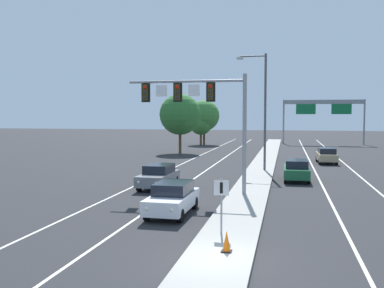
% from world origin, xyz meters
% --- Properties ---
extents(ground_plane, '(260.00, 260.00, 0.00)m').
position_xyz_m(ground_plane, '(0.00, 0.00, 0.00)').
color(ground_plane, '#28282B').
extents(median_island, '(2.40, 110.00, 0.15)m').
position_xyz_m(median_island, '(0.00, 18.00, 0.07)').
color(median_island, '#9E9B93').
rests_on(median_island, ground).
extents(lane_stripe_oncoming_center, '(0.14, 100.00, 0.01)m').
position_xyz_m(lane_stripe_oncoming_center, '(-4.70, 25.00, 0.00)').
color(lane_stripe_oncoming_center, silver).
rests_on(lane_stripe_oncoming_center, ground).
extents(lane_stripe_receding_center, '(0.14, 100.00, 0.01)m').
position_xyz_m(lane_stripe_receding_center, '(4.70, 25.00, 0.00)').
color(lane_stripe_receding_center, silver).
rests_on(lane_stripe_receding_center, ground).
extents(edge_stripe_left, '(0.14, 100.00, 0.01)m').
position_xyz_m(edge_stripe_left, '(-8.00, 25.00, 0.00)').
color(edge_stripe_left, silver).
rests_on(edge_stripe_left, ground).
extents(edge_stripe_right, '(0.14, 100.00, 0.01)m').
position_xyz_m(edge_stripe_right, '(8.00, 25.00, 0.00)').
color(edge_stripe_right, silver).
rests_on(edge_stripe_right, ground).
extents(overhead_signal_mast, '(7.33, 0.44, 7.20)m').
position_xyz_m(overhead_signal_mast, '(-2.81, 12.09, 5.50)').
color(overhead_signal_mast, gray).
rests_on(overhead_signal_mast, median_island).
extents(median_sign_post, '(0.60, 0.10, 2.20)m').
position_xyz_m(median_sign_post, '(-0.29, 3.00, 1.59)').
color(median_sign_post, gray).
rests_on(median_sign_post, median_island).
extents(street_lamp_median, '(2.58, 0.28, 10.00)m').
position_xyz_m(street_lamp_median, '(0.17, 24.09, 5.79)').
color(street_lamp_median, '#4C4C51').
rests_on(street_lamp_median, median_island).
extents(car_oncoming_white, '(1.86, 4.49, 1.58)m').
position_xyz_m(car_oncoming_white, '(-3.24, 6.51, 0.82)').
color(car_oncoming_white, silver).
rests_on(car_oncoming_white, ground).
extents(car_oncoming_grey, '(1.92, 4.51, 1.58)m').
position_xyz_m(car_oncoming_grey, '(-6.14, 13.85, 0.82)').
color(car_oncoming_grey, slate).
rests_on(car_oncoming_grey, ground).
extents(car_receding_green, '(1.85, 4.48, 1.58)m').
position_xyz_m(car_receding_green, '(2.98, 19.18, 0.82)').
color(car_receding_green, '#195633').
rests_on(car_receding_green, ground).
extents(car_receding_tan, '(1.92, 4.51, 1.58)m').
position_xyz_m(car_receding_tan, '(6.23, 32.03, 0.82)').
color(car_receding_tan, tan).
rests_on(car_receding_tan, ground).
extents(traffic_cone_median_nose, '(0.36, 0.36, 0.74)m').
position_xyz_m(traffic_cone_median_nose, '(0.23, 0.70, 0.51)').
color(traffic_cone_median_nose, black).
rests_on(traffic_cone_median_nose, median_island).
extents(highway_sign_gantry, '(13.28, 0.42, 7.50)m').
position_xyz_m(highway_sign_gantry, '(8.20, 62.19, 6.16)').
color(highway_sign_gantry, gray).
rests_on(highway_sign_gantry, ground).
extents(tree_far_left_a, '(5.27, 5.27, 7.62)m').
position_xyz_m(tree_far_left_a, '(-11.17, 40.50, 4.98)').
color(tree_far_left_a, '#4C3823').
rests_on(tree_far_left_a, ground).
extents(tree_far_left_b, '(3.69, 3.69, 5.33)m').
position_xyz_m(tree_far_left_b, '(-11.56, 56.45, 3.48)').
color(tree_far_left_b, '#4C3823').
rests_on(tree_far_left_b, ground).
extents(tree_far_left_c, '(5.10, 5.10, 7.37)m').
position_xyz_m(tree_far_left_c, '(-11.15, 57.12, 4.82)').
color(tree_far_left_c, '#4C3823').
rests_on(tree_far_left_c, ground).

